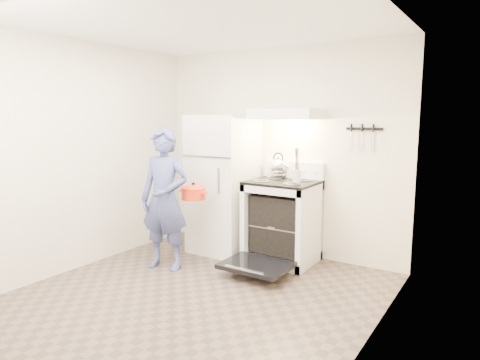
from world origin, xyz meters
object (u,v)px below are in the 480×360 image
tea_kettle (278,165)px  stove_body (282,223)px  person (165,199)px  dutch_oven (193,194)px  refrigerator (223,184)px

tea_kettle → stove_body: bearing=-50.0°
person → dutch_oven: (0.20, 0.25, 0.04)m
refrigerator → person: refrigerator is taller
tea_kettle → dutch_oven: (-0.63, -0.84, -0.28)m
dutch_oven → person: bearing=-128.3°
dutch_oven → tea_kettle: bearing=53.0°
refrigerator → dutch_oven: size_ratio=4.92×
refrigerator → person: bearing=-102.1°
refrigerator → stove_body: 0.90m
refrigerator → tea_kettle: size_ratio=5.57×
refrigerator → dutch_oven: bearing=-88.6°
tea_kettle → person: 1.41m
tea_kettle → dutch_oven: bearing=-127.0°
stove_body → refrigerator: bearing=-178.2°
tea_kettle → dutch_oven: size_ratio=0.88×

